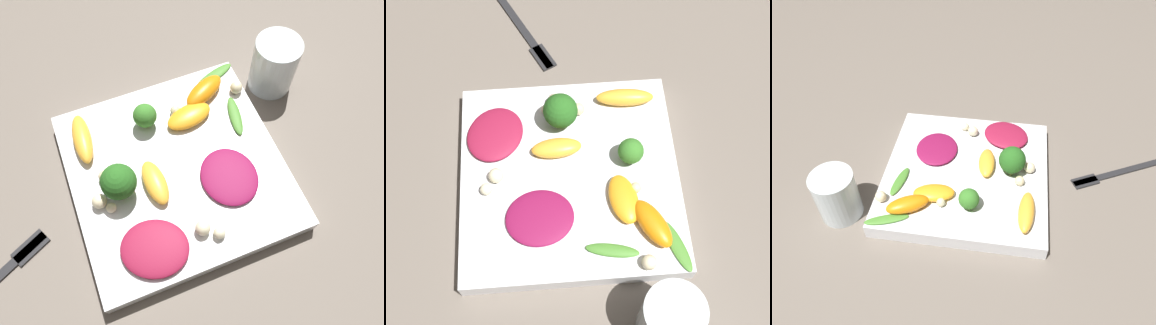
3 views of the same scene
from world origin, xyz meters
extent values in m
plane|color=#6B6056|center=(0.00, 0.00, 0.00)|extent=(2.40, 2.40, 0.00)
cube|color=white|center=(0.00, 0.00, 0.01)|extent=(0.26, 0.26, 0.03)
cylinder|color=silver|center=(-0.18, -0.09, 0.04)|extent=(0.06, 0.06, 0.08)
cube|color=#262628|center=(0.27, 0.06, 0.00)|extent=(0.18, 0.10, 0.01)
cube|color=#262628|center=(0.20, 0.02, 0.00)|extent=(0.05, 0.04, 0.01)
ellipsoid|color=maroon|center=(0.06, 0.09, 0.03)|extent=(0.10, 0.09, 0.01)
ellipsoid|color=maroon|center=(-0.06, 0.04, 0.03)|extent=(0.08, 0.08, 0.01)
ellipsoid|color=#FCAD33|center=(0.10, -0.08, 0.04)|extent=(0.03, 0.07, 0.02)
ellipsoid|color=orange|center=(-0.04, -0.06, 0.03)|extent=(0.07, 0.04, 0.02)
ellipsoid|color=orange|center=(-0.07, -0.09, 0.04)|extent=(0.07, 0.05, 0.02)
ellipsoid|color=#FCAD33|center=(0.03, 0.01, 0.03)|extent=(0.03, 0.06, 0.02)
cylinder|color=#7A9E51|center=(0.07, 0.01, 0.03)|extent=(0.01, 0.01, 0.02)
sphere|color=#26601E|center=(0.07, 0.01, 0.05)|extent=(0.04, 0.04, 0.04)
cylinder|color=#7A9E51|center=(0.01, -0.07, 0.03)|extent=(0.01, 0.01, 0.01)
sphere|color=#387A28|center=(0.01, -0.07, 0.05)|extent=(0.03, 0.03, 0.03)
ellipsoid|color=#47842D|center=(-0.10, -0.11, 0.03)|extent=(0.07, 0.04, 0.00)
ellipsoid|color=#47842D|center=(-0.10, -0.04, 0.03)|extent=(0.03, 0.06, 0.01)
sphere|color=beige|center=(0.09, 0.02, 0.03)|extent=(0.01, 0.01, 0.01)
sphere|color=beige|center=(0.10, 0.01, 0.03)|extent=(0.02, 0.02, 0.02)
sphere|color=beige|center=(0.00, 0.09, 0.03)|extent=(0.02, 0.02, 0.02)
sphere|color=beige|center=(0.09, -0.02, 0.03)|extent=(0.02, 0.02, 0.02)
sphere|color=beige|center=(-0.02, 0.10, 0.03)|extent=(0.01, 0.01, 0.01)
sphere|color=beige|center=(-0.03, -0.08, 0.03)|extent=(0.01, 0.01, 0.01)
sphere|color=beige|center=(-0.12, -0.08, 0.03)|extent=(0.02, 0.02, 0.02)
camera|label=1|loc=(0.06, 0.19, 0.45)|focal=35.00mm
camera|label=2|loc=(-0.29, 0.01, 0.60)|focal=50.00mm
camera|label=3|loc=(0.06, -0.41, 0.47)|focal=35.00mm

